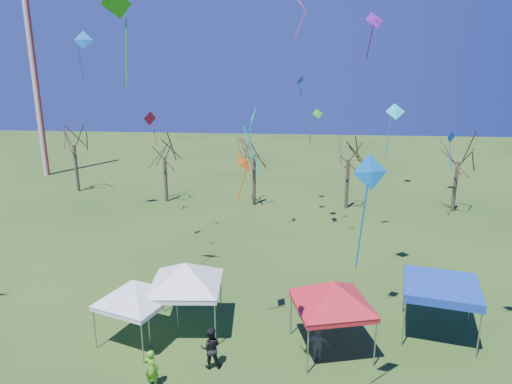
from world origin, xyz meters
TOP-DOWN VIEW (x-y plane):
  - ground at (0.00, 0.00)m, footprint 140.00×140.00m
  - radio_mast at (-28.00, 34.00)m, footprint 0.70×0.70m
  - tree_0 at (-20.85, 27.38)m, footprint 3.83×3.83m
  - tree_1 at (-10.77, 24.65)m, footprint 3.42×3.42m
  - tree_2 at (-2.37, 24.38)m, footprint 3.71×3.71m
  - tree_3 at (6.03, 24.04)m, footprint 3.59×3.59m
  - tree_4 at (15.36, 24.00)m, footprint 3.58×3.58m
  - tent_white_west at (-5.64, 2.22)m, footprint 3.80×3.80m
  - tent_white_mid at (-3.56, 3.39)m, footprint 4.55×4.55m
  - tent_red at (3.26, 2.28)m, footprint 4.31×4.31m
  - tent_blue at (8.46, 4.09)m, footprint 3.98×3.98m
  - person_green at (-3.98, -0.87)m, footprint 0.65×0.49m
  - person_dark at (-1.86, 0.55)m, footprint 0.99×0.83m
  - person_grey at (2.67, 1.39)m, footprint 0.95×0.41m
  - kite_1 at (-0.73, 3.27)m, footprint 0.97×1.16m
  - kite_5 at (3.84, -2.23)m, footprint 1.21×0.76m
  - kite_2 at (-15.05, 19.36)m, footprint 1.50×0.81m
  - kite_19 at (1.61, 20.10)m, footprint 0.81×0.93m
  - kite_13 at (-10.29, 19.70)m, footprint 1.08×1.14m
  - kite_12 at (13.56, 21.03)m, footprint 0.91×0.81m
  - kite_8 at (-7.21, 6.62)m, footprint 1.58×0.99m
  - kite_17 at (6.88, 9.95)m, footprint 1.07×0.73m
  - kite_11 at (1.60, 14.72)m, footprint 0.95×1.26m
  - kite_25 at (4.38, 2.67)m, footprint 0.96×0.84m
  - kite_22 at (2.98, 19.03)m, footprint 1.09×1.00m
  - kite_27 at (0.16, -1.72)m, footprint 0.65×0.99m

SIDE VIEW (x-z plane):
  - ground at x=0.00m, z-range 0.00..0.00m
  - person_grey at x=2.67m, z-range 0.00..1.60m
  - person_green at x=-3.98m, z-range 0.00..1.64m
  - person_dark at x=-1.86m, z-range 0.00..1.85m
  - tent_blue at x=8.46m, z-range 1.10..3.73m
  - tent_white_west at x=-5.64m, z-range 1.09..4.63m
  - tent_red at x=3.26m, z-range 1.21..5.13m
  - tent_white_mid at x=-3.56m, z-range 1.24..5.26m
  - tree_1 at x=-10.77m, z-range 2.02..9.56m
  - tree_4 at x=15.36m, z-range 2.12..10.00m
  - tree_3 at x=6.03m, z-range 2.12..10.03m
  - tree_2 at x=-2.37m, z-range 2.20..10.38m
  - tree_0 at x=-20.85m, z-range 2.27..10.70m
  - kite_12 at x=13.56m, z-range 5.38..8.54m
  - kite_13 at x=-10.29m, z-range 6.85..9.85m
  - kite_1 at x=-0.73m, z-range 7.26..9.47m
  - kite_22 at x=2.98m, z-range 7.39..10.34m
  - kite_5 at x=3.84m, z-range 7.35..11.15m
  - kite_17 at x=6.88m, z-range 8.36..11.58m
  - kite_27 at x=0.16m, z-range 9.56..12.00m
  - kite_19 at x=1.61m, z-range 10.23..12.40m
  - radio_mast at x=-28.00m, z-range 0.00..25.00m
  - kite_25 at x=4.38m, z-range 13.19..14.97m
  - kite_2 at x=-15.05m, z-range 12.54..16.14m
  - kite_8 at x=-7.21m, z-range 13.00..17.55m
  - kite_11 at x=1.60m, z-range 14.86..17.38m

